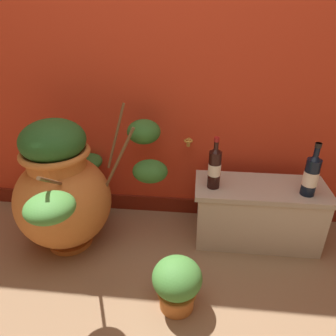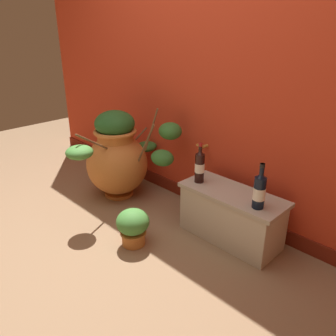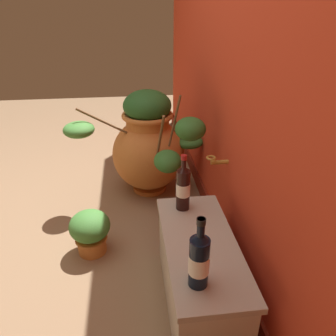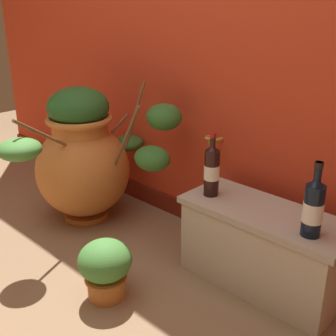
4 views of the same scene
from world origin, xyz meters
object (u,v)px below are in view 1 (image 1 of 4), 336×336
at_px(terracotta_urn, 66,189).
at_px(wine_bottle_middle, 311,174).
at_px(wine_bottle_left, 215,166).
at_px(potted_shrub, 177,283).

distance_m(terracotta_urn, wine_bottle_middle, 1.39).
xyz_separation_m(wine_bottle_left, wine_bottle_middle, (0.53, -0.03, -0.01)).
distance_m(terracotta_urn, potted_shrub, 0.83).
xyz_separation_m(terracotta_urn, wine_bottle_middle, (1.38, 0.10, 0.13)).
bearing_deg(potted_shrub, wine_bottle_left, 72.23).
xyz_separation_m(terracotta_urn, wine_bottle_left, (0.85, 0.12, 0.13)).
bearing_deg(terracotta_urn, wine_bottle_left, 8.13).
relative_size(terracotta_urn, wine_bottle_left, 3.18).
height_order(wine_bottle_left, wine_bottle_middle, same).
bearing_deg(wine_bottle_left, terracotta_urn, -171.87).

